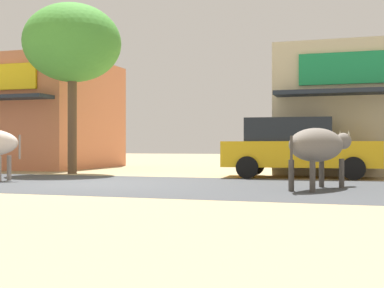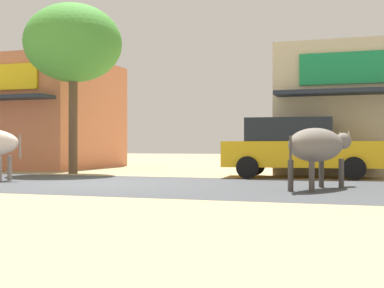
{
  "view_description": "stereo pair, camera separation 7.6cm",
  "coord_description": "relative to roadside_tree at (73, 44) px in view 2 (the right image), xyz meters",
  "views": [
    {
      "loc": [
        5.8,
        -11.07,
        0.9
      ],
      "look_at": [
        1.89,
        1.24,
        0.92
      ],
      "focal_mm": 49.37,
      "sensor_mm": 36.0,
      "label": 1
    },
    {
      "loc": [
        5.87,
        -11.05,
        0.9
      ],
      "look_at": [
        1.89,
        1.24,
        0.92
      ],
      "focal_mm": 49.37,
      "sensor_mm": 36.0,
      "label": 2
    }
  ],
  "objects": [
    {
      "name": "asphalt_road",
      "position": [
        2.77,
        -3.52,
        -4.07
      ],
      "size": [
        72.0,
        5.62,
        0.0
      ],
      "primitive_type": "cube",
      "color": "#404347",
      "rests_on": "ground"
    },
    {
      "name": "parked_hatchback_car",
      "position": [
        6.92,
        0.18,
        -3.23
      ],
      "size": [
        4.3,
        2.05,
        1.64
      ],
      "color": "gold",
      "rests_on": "ground"
    },
    {
      "name": "storefront_left_cafe",
      "position": [
        -5.38,
        3.63,
        -1.97
      ],
      "size": [
        8.59,
        6.22,
        4.2
      ],
      "color": "#D07953",
      "rests_on": "ground"
    },
    {
      "name": "ground",
      "position": [
        2.77,
        -3.52,
        -4.07
      ],
      "size": [
        80.0,
        80.0,
        0.0
      ],
      "primitive_type": "plane",
      "color": "tan"
    },
    {
      "name": "cow_far_dark",
      "position": [
        7.79,
        -3.64,
        -3.18
      ],
      "size": [
        1.39,
        2.53,
        1.24
      ],
      "color": "slate",
      "rests_on": "ground"
    },
    {
      "name": "roadside_tree",
      "position": [
        0.0,
        0.0,
        0.0
      ],
      "size": [
        3.05,
        3.05,
        5.32
      ],
      "color": "brown",
      "rests_on": "ground"
    }
  ]
}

